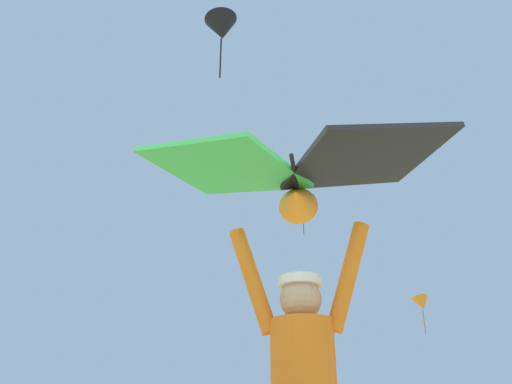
# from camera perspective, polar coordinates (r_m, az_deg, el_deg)

# --- Properties ---
(held_stunt_kite) EXTENTS (1.83, 1.20, 0.41)m
(held_stunt_kite) POSITION_cam_1_polar(r_m,az_deg,el_deg) (3.18, 4.19, 2.17)
(held_stunt_kite) COLOR black
(distant_kite_black_mid_right) EXTENTS (1.74, 1.65, 2.96)m
(distant_kite_black_mid_right) POSITION_cam_1_polar(r_m,az_deg,el_deg) (22.11, -3.68, 16.92)
(distant_kite_black_mid_right) COLOR black
(distant_kite_black_high_left) EXTENTS (1.36, 1.38, 2.12)m
(distant_kite_black_high_left) POSITION_cam_1_polar(r_m,az_deg,el_deg) (41.80, 5.03, -2.44)
(distant_kite_black_high_left) COLOR black
(distant_kite_orange_low_left) EXTENTS (1.18, 1.23, 1.88)m
(distant_kite_orange_low_left) POSITION_cam_1_polar(r_m,az_deg,el_deg) (27.69, 17.21, -11.24)
(distant_kite_orange_low_left) COLOR orange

